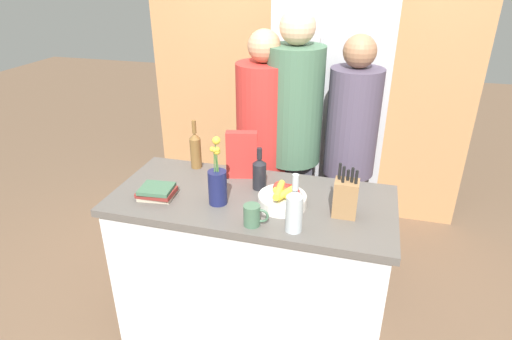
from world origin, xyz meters
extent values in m
plane|color=brown|center=(0.00, 0.00, 0.00)|extent=(14.00, 14.00, 0.00)
cube|color=silver|center=(0.00, 0.00, 0.45)|extent=(1.42, 0.65, 0.89)
cube|color=#56514C|center=(0.00, 0.00, 0.91)|extent=(1.48, 0.68, 0.04)
cube|color=#AD7A4C|center=(0.00, 1.64, 1.30)|extent=(2.68, 0.12, 2.60)
cube|color=#B7B7BC|center=(0.26, 1.28, 0.97)|extent=(0.80, 0.60, 1.95)
cylinder|color=#B7B7BC|center=(0.20, 0.96, 1.07)|extent=(0.02, 0.02, 1.07)
cylinder|color=silver|center=(0.17, -0.04, 0.96)|extent=(0.25, 0.25, 0.06)
torus|color=silver|center=(0.17, -0.04, 0.99)|extent=(0.25, 0.25, 0.02)
sphere|color=red|center=(0.21, 0.00, 0.99)|extent=(0.08, 0.08, 0.08)
sphere|color=#C64C23|center=(0.18, -0.03, 0.99)|extent=(0.07, 0.07, 0.07)
sphere|color=red|center=(0.15, 0.00, 1.00)|extent=(0.08, 0.08, 0.08)
sphere|color=red|center=(0.19, 0.00, 1.00)|extent=(0.07, 0.07, 0.07)
cylinder|color=yellow|center=(0.19, -0.07, 1.01)|extent=(0.14, 0.12, 0.03)
cylinder|color=yellow|center=(0.20, -0.06, 1.02)|extent=(0.09, 0.14, 0.03)
cylinder|color=yellow|center=(0.16, -0.07, 1.03)|extent=(0.04, 0.16, 0.03)
cube|color=olive|center=(0.48, -0.05, 1.02)|extent=(0.11, 0.10, 0.18)
cylinder|color=black|center=(0.44, -0.03, 1.15)|extent=(0.01, 0.01, 0.09)
cylinder|color=black|center=(0.46, -0.06, 1.15)|extent=(0.01, 0.01, 0.09)
cylinder|color=black|center=(0.48, -0.04, 1.14)|extent=(0.01, 0.01, 0.06)
cylinder|color=black|center=(0.50, -0.05, 1.15)|extent=(0.01, 0.01, 0.08)
cylinder|color=black|center=(0.52, -0.06, 1.14)|extent=(0.01, 0.01, 0.08)
cylinder|color=#191E4C|center=(-0.15, -0.10, 1.02)|extent=(0.09, 0.09, 0.18)
cylinder|color=#477538|center=(-0.15, -0.10, 1.17)|extent=(0.01, 0.01, 0.12)
sphere|color=gold|center=(-0.14, -0.10, 1.23)|extent=(0.03, 0.03, 0.03)
cylinder|color=#477538|center=(-0.15, -0.10, 1.16)|extent=(0.01, 0.01, 0.11)
sphere|color=gold|center=(-0.15, -0.10, 1.22)|extent=(0.03, 0.03, 0.03)
cylinder|color=#477538|center=(-0.15, -0.10, 1.17)|extent=(0.01, 0.01, 0.11)
sphere|color=gold|center=(-0.16, -0.09, 1.22)|extent=(0.03, 0.03, 0.03)
cylinder|color=#477538|center=(-0.16, -0.10, 1.17)|extent=(0.01, 0.02, 0.12)
sphere|color=gold|center=(-0.17, -0.10, 1.23)|extent=(0.03, 0.03, 0.03)
cylinder|color=#477538|center=(-0.15, -0.11, 1.17)|extent=(0.01, 0.01, 0.12)
sphere|color=gold|center=(-0.15, -0.11, 1.23)|extent=(0.02, 0.02, 0.02)
cylinder|color=#477538|center=(-0.15, -0.11, 1.19)|extent=(0.01, 0.01, 0.17)
sphere|color=gold|center=(-0.14, -0.11, 1.28)|extent=(0.04, 0.04, 0.04)
cube|color=red|center=(-0.12, 0.22, 1.07)|extent=(0.18, 0.10, 0.27)
cylinder|color=#42664C|center=(0.07, -0.25, 0.98)|extent=(0.08, 0.08, 0.10)
torus|color=#42664C|center=(0.12, -0.25, 0.98)|extent=(0.07, 0.02, 0.07)
cube|color=#B7A88E|center=(-0.48, -0.13, 0.94)|extent=(0.19, 0.16, 0.02)
cube|color=maroon|center=(-0.48, -0.13, 0.96)|extent=(0.19, 0.15, 0.02)
cube|color=#3D6047|center=(-0.48, -0.14, 0.98)|extent=(0.18, 0.16, 0.02)
cylinder|color=brown|center=(-0.42, 0.27, 1.02)|extent=(0.07, 0.07, 0.18)
cone|color=brown|center=(-0.42, 0.27, 1.13)|extent=(0.07, 0.07, 0.04)
cylinder|color=brown|center=(-0.42, 0.27, 1.19)|extent=(0.02, 0.02, 0.08)
cylinder|color=black|center=(0.01, 0.11, 1.00)|extent=(0.07, 0.07, 0.15)
cone|color=black|center=(0.01, 0.11, 1.09)|extent=(0.07, 0.07, 0.03)
cylinder|color=black|center=(0.01, 0.11, 1.14)|extent=(0.03, 0.03, 0.06)
cylinder|color=#B2BCC1|center=(0.27, -0.24, 1.02)|extent=(0.08, 0.08, 0.18)
cone|color=#B2BCC1|center=(0.27, -0.24, 1.12)|extent=(0.08, 0.08, 0.03)
cylinder|color=#B2BCC1|center=(0.27, -0.24, 1.18)|extent=(0.03, 0.03, 0.07)
cube|color=#383842|center=(-0.10, 0.62, 0.41)|extent=(0.27, 0.18, 0.82)
cylinder|color=red|center=(-0.10, 0.62, 1.16)|extent=(0.35, 0.35, 0.68)
sphere|color=tan|center=(-0.10, 0.62, 1.60)|extent=(0.20, 0.20, 0.20)
cube|color=#383842|center=(0.09, 0.65, 0.44)|extent=(0.29, 0.21, 0.88)
cylinder|color=#42664C|center=(0.09, 0.65, 1.24)|extent=(0.35, 0.35, 0.73)
sphere|color=#DBAD89|center=(0.09, 0.65, 1.71)|extent=(0.21, 0.21, 0.21)
cube|color=#383842|center=(0.45, 0.70, 0.40)|extent=(0.28, 0.22, 0.81)
cylinder|color=#4C4256|center=(0.45, 0.70, 1.15)|extent=(0.32, 0.32, 0.67)
sphere|color=#996B4C|center=(0.45, 0.70, 1.58)|extent=(0.20, 0.20, 0.20)
camera|label=1|loc=(0.54, -1.88, 2.04)|focal=30.00mm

